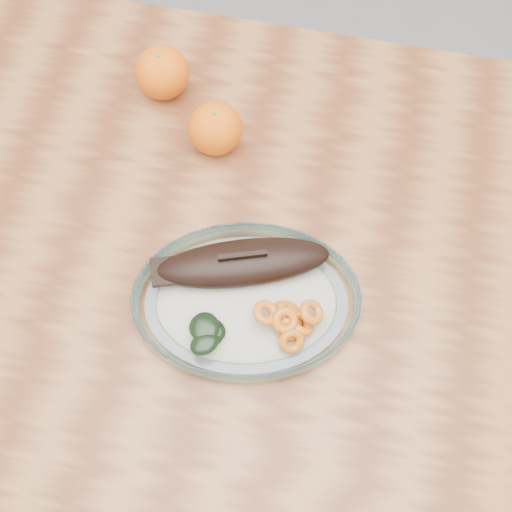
% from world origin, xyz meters
% --- Properties ---
extents(ground, '(3.00, 3.00, 0.00)m').
position_xyz_m(ground, '(0.00, 0.00, 0.00)').
color(ground, slate).
rests_on(ground, ground).
extents(dining_table, '(1.20, 0.80, 0.75)m').
position_xyz_m(dining_table, '(0.00, 0.00, 0.65)').
color(dining_table, brown).
rests_on(dining_table, ground).
extents(plated_meal, '(0.61, 0.61, 0.08)m').
position_xyz_m(plated_meal, '(0.04, -0.06, 0.77)').
color(plated_meal, white).
rests_on(plated_meal, dining_table).
extents(orange_left, '(0.08, 0.08, 0.08)m').
position_xyz_m(orange_left, '(-0.15, 0.24, 0.79)').
color(orange_left, '#DC3F04').
rests_on(orange_left, dining_table).
extents(orange_right, '(0.08, 0.08, 0.08)m').
position_xyz_m(orange_right, '(-0.05, 0.17, 0.79)').
color(orange_right, '#DC3F04').
rests_on(orange_right, dining_table).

